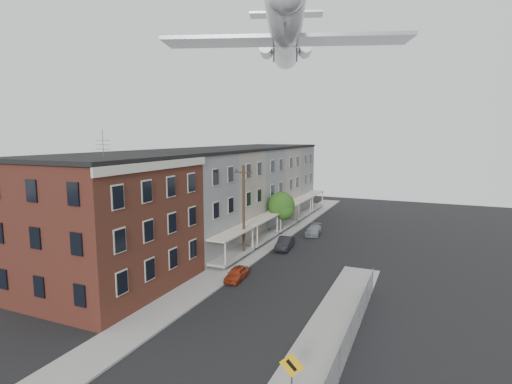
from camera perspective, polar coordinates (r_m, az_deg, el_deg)
ground at (r=22.31m, az=-9.10°, el=-23.87°), size 120.00×120.00×0.00m
sidewalk_left at (r=44.47m, az=1.70°, el=-7.19°), size 3.00×62.00×0.12m
sidewalk_right at (r=25.26m, az=10.19°, el=-19.67°), size 3.00×26.00×0.12m
curb_left at (r=43.97m, az=3.47°, el=-7.36°), size 0.15×62.00×0.14m
curb_right at (r=25.58m, az=6.85°, el=-19.20°), size 0.15×26.00×0.14m
corner_building at (r=32.67m, az=-20.54°, el=-4.11°), size 10.31×12.30×12.15m
row_house_a at (r=39.88m, az=-11.01°, el=-1.65°), size 11.98×7.00×10.30m
row_house_b at (r=45.74m, az=-6.05°, el=-0.31°), size 11.98×7.00×10.30m
row_house_c at (r=51.88m, az=-2.24°, el=0.73°), size 11.98×7.00×10.30m
row_house_d at (r=58.22m, az=0.76°, el=1.54°), size 11.98×7.00×10.30m
row_house_e at (r=64.70m, az=3.16°, el=2.18°), size 11.98×7.00×10.30m
chainlink_fence at (r=23.71m, az=13.39°, el=-19.19°), size 0.06×18.06×1.90m
warning_sign at (r=18.45m, az=5.11°, el=-24.37°), size 1.10×0.11×2.80m
utility_pole at (r=38.10m, az=-1.78°, el=-2.65°), size 1.80×0.26×9.00m
street_tree at (r=47.23m, az=3.74°, el=-2.08°), size 3.22×3.20×5.20m
car_near at (r=33.42m, az=-2.81°, el=-11.58°), size 1.51×3.23×1.07m
car_mid at (r=41.99m, az=4.13°, el=-7.33°), size 1.69×3.90×1.25m
car_far at (r=48.26m, az=8.24°, el=-5.43°), size 1.95×4.02×1.13m
airplane at (r=43.99m, az=4.23°, el=21.51°), size 23.93×27.39×7.96m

